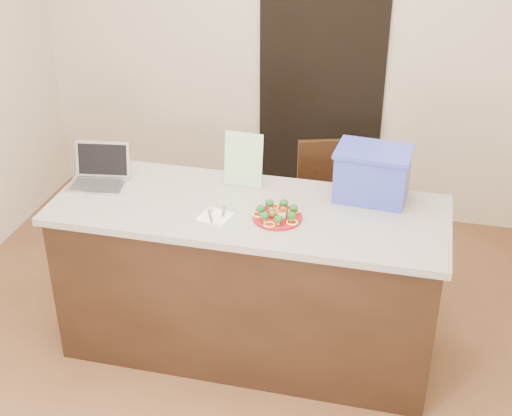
% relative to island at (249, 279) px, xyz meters
% --- Properties ---
extents(ground, '(4.00, 4.00, 0.00)m').
position_rel_island_xyz_m(ground, '(0.00, -0.25, -0.46)').
color(ground, brown).
rests_on(ground, ground).
extents(room_shell, '(4.00, 4.00, 4.00)m').
position_rel_island_xyz_m(room_shell, '(0.00, -0.25, 1.16)').
color(room_shell, white).
rests_on(room_shell, ground).
extents(doorway, '(0.90, 0.02, 2.00)m').
position_rel_island_xyz_m(doorway, '(0.10, 1.73, 0.54)').
color(doorway, black).
rests_on(doorway, ground).
extents(island, '(2.06, 0.76, 0.92)m').
position_rel_island_xyz_m(island, '(0.00, 0.00, 0.00)').
color(island, black).
rests_on(island, ground).
extents(plate, '(0.25, 0.25, 0.02)m').
position_rel_island_xyz_m(plate, '(0.17, -0.09, 0.47)').
color(plate, maroon).
rests_on(plate, island).
extents(meatballs, '(0.10, 0.09, 0.04)m').
position_rel_island_xyz_m(meatballs, '(0.17, -0.08, 0.49)').
color(meatballs, olive).
rests_on(meatballs, plate).
extents(broccoli, '(0.21, 0.21, 0.04)m').
position_rel_island_xyz_m(broccoli, '(0.17, -0.09, 0.51)').
color(broccoli, '#13491A').
rests_on(broccoli, plate).
extents(pepper_rings, '(0.24, 0.24, 0.01)m').
position_rel_island_xyz_m(pepper_rings, '(0.17, -0.09, 0.48)').
color(pepper_rings, '#F1FD1A').
rests_on(pepper_rings, plate).
extents(napkin, '(0.18, 0.18, 0.01)m').
position_rel_island_xyz_m(napkin, '(-0.14, -0.14, 0.46)').
color(napkin, white).
rests_on(napkin, island).
extents(fork, '(0.06, 0.15, 0.00)m').
position_rel_island_xyz_m(fork, '(-0.16, -0.13, 0.47)').
color(fork, silver).
rests_on(fork, napkin).
extents(knife, '(0.04, 0.19, 0.01)m').
position_rel_island_xyz_m(knife, '(-0.11, -0.16, 0.47)').
color(knife, white).
rests_on(knife, napkin).
extents(yogurt_bottle, '(0.04, 0.04, 0.08)m').
position_rel_island_xyz_m(yogurt_bottle, '(0.20, -0.12, 0.49)').
color(yogurt_bottle, white).
rests_on(yogurt_bottle, island).
extents(laptop, '(0.33, 0.28, 0.21)m').
position_rel_island_xyz_m(laptop, '(-0.86, 0.08, 0.52)').
color(laptop, silver).
rests_on(laptop, island).
extents(leaflet, '(0.22, 0.06, 0.30)m').
position_rel_island_xyz_m(leaflet, '(-0.09, 0.23, 0.61)').
color(leaflet, white).
rests_on(leaflet, island).
extents(blue_box, '(0.40, 0.31, 0.28)m').
position_rel_island_xyz_m(blue_box, '(0.60, 0.25, 0.60)').
color(blue_box, '#323EB7').
rests_on(blue_box, island).
extents(chair, '(0.51, 0.52, 0.91)m').
position_rel_island_xyz_m(chair, '(0.28, 0.87, 0.05)').
color(chair, black).
rests_on(chair, ground).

